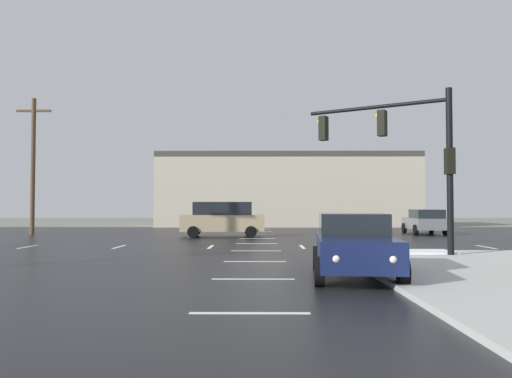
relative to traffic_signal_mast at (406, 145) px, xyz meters
The scene contains 10 objects.
ground_plane 7.87m from the traffic_signal_mast, 142.88° to the left, with size 120.00×120.00×0.00m, color slate.
road_asphalt 7.87m from the traffic_signal_mast, 142.88° to the left, with size 44.00×44.00×0.02m, color black.
snow_strip_curbside 3.85m from the traffic_signal_mast, 167.13° to the left, with size 4.00×1.60×0.06m, color white.
lane_markings 6.39m from the traffic_signal_mast, 147.13° to the left, with size 36.15×36.15×0.01m.
traffic_signal_mast is the anchor object (origin of this frame).
strip_building_background 29.02m from the traffic_signal_mast, 95.58° to the left, with size 22.86×8.00×6.50m.
sedan_grey 15.85m from the traffic_signal_mast, 70.21° to the left, with size 2.19×4.60×1.58m.
suv_tan 14.18m from the traffic_signal_mast, 122.56° to the left, with size 4.93×2.41×2.03m.
sedan_navy 6.90m from the traffic_signal_mast, 117.95° to the right, with size 2.35×4.65×1.58m.
utility_pole_far 24.16m from the traffic_signal_mast, 144.52° to the left, with size 2.20×0.28×8.68m.
Camera 1 is at (0.18, -22.55, 1.78)m, focal length 36.19 mm.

